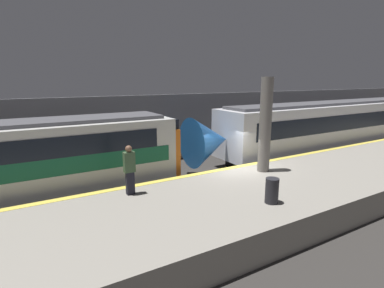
{
  "coord_description": "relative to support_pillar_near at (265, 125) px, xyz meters",
  "views": [
    {
      "loc": [
        -8.67,
        -10.71,
        5.12
      ],
      "look_at": [
        -1.91,
        0.83,
        2.18
      ],
      "focal_mm": 28.0,
      "sensor_mm": 36.0,
      "label": 1
    }
  ],
  "objects": [
    {
      "name": "support_pillar_near",
      "position": [
        0.0,
        0.0,
        0.0
      ],
      "size": [
        0.52,
        0.52,
        4.13
      ],
      "color": "slate",
      "rests_on": "platform"
    },
    {
      "name": "trash_bin",
      "position": [
        -2.26,
        -2.78,
        -1.64
      ],
      "size": [
        0.44,
        0.44,
        0.85
      ],
      "color": "#232328",
      "rests_on": "platform"
    },
    {
      "name": "platform",
      "position": [
        -0.59,
        -1.44,
        -2.6
      ],
      "size": [
        40.0,
        5.33,
        1.07
      ],
      "color": "gray",
      "rests_on": "ground"
    },
    {
      "name": "station_rear_barrier",
      "position": [
        -0.59,
        7.37,
        -1.05
      ],
      "size": [
        50.0,
        0.15,
        4.16
      ],
      "color": "gray",
      "rests_on": "ground"
    },
    {
      "name": "ground_plane",
      "position": [
        -0.59,
        1.22,
        -3.13
      ],
      "size": [
        120.0,
        120.0,
        0.0
      ],
      "primitive_type": "plane",
      "color": "#33302D"
    },
    {
      "name": "person_waiting",
      "position": [
        -6.05,
        0.33,
        -1.11
      ],
      "size": [
        0.38,
        0.24,
        1.79
      ],
      "color": "black",
      "rests_on": "platform"
    },
    {
      "name": "train_modern",
      "position": [
        10.29,
        3.29,
        -1.29
      ],
      "size": [
        23.63,
        2.87,
        3.58
      ],
      "color": "black",
      "rests_on": "ground"
    }
  ]
}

